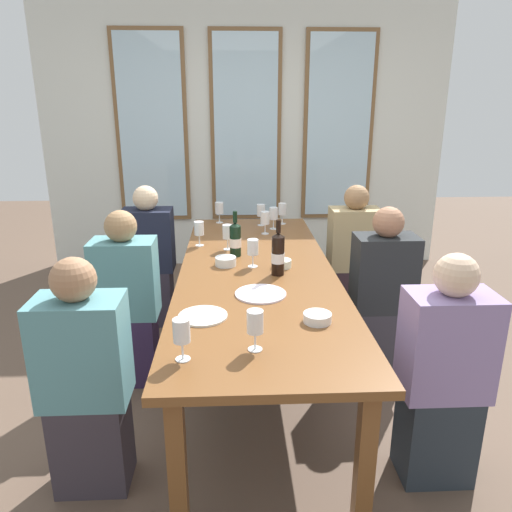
% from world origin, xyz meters
% --- Properties ---
extents(ground_plane, '(12.00, 12.00, 0.00)m').
position_xyz_m(ground_plane, '(0.00, 0.00, 0.00)').
color(ground_plane, brown).
extents(back_wall_with_windows, '(4.12, 0.10, 2.90)m').
position_xyz_m(back_wall_with_windows, '(0.00, 2.37, 1.45)').
color(back_wall_with_windows, silver).
rests_on(back_wall_with_windows, ground).
extents(dining_table, '(0.92, 2.63, 0.74)m').
position_xyz_m(dining_table, '(0.00, 0.00, 0.67)').
color(dining_table, brown).
rests_on(dining_table, ground).
extents(white_plate_0, '(0.23, 0.23, 0.01)m').
position_xyz_m(white_plate_0, '(-0.29, -0.66, 0.74)').
color(white_plate_0, white).
rests_on(white_plate_0, dining_table).
extents(white_plate_1, '(0.27, 0.27, 0.01)m').
position_xyz_m(white_plate_1, '(-0.00, -0.40, 0.74)').
color(white_plate_1, white).
rests_on(white_plate_1, dining_table).
extents(wine_bottle_0, '(0.08, 0.08, 0.33)m').
position_xyz_m(wine_bottle_0, '(0.12, -0.09, 0.87)').
color(wine_bottle_0, black).
rests_on(wine_bottle_0, dining_table).
extents(wine_bottle_1, '(0.08, 0.08, 0.30)m').
position_xyz_m(wine_bottle_1, '(-0.13, 0.28, 0.85)').
color(wine_bottle_1, black).
rests_on(wine_bottle_1, dining_table).
extents(tasting_bowl_0, '(0.13, 0.13, 0.04)m').
position_xyz_m(tasting_bowl_0, '(0.24, -0.74, 0.76)').
color(tasting_bowl_0, white).
rests_on(tasting_bowl_0, dining_table).
extents(tasting_bowl_1, '(0.13, 0.13, 0.05)m').
position_xyz_m(tasting_bowl_1, '(-0.19, 0.09, 0.77)').
color(tasting_bowl_1, white).
rests_on(tasting_bowl_1, dining_table).
extents(tasting_bowl_2, '(0.11, 0.11, 0.05)m').
position_xyz_m(tasting_bowl_2, '(0.16, 0.04, 0.76)').
color(tasting_bowl_2, white).
rests_on(tasting_bowl_2, dining_table).
extents(wine_glass_0, '(0.07, 0.07, 0.17)m').
position_xyz_m(wine_glass_0, '(-0.18, 0.43, 0.86)').
color(wine_glass_0, white).
rests_on(wine_glass_0, dining_table).
extents(wine_glass_1, '(0.07, 0.07, 0.17)m').
position_xyz_m(wine_glass_1, '(-0.06, -0.99, 0.86)').
color(wine_glass_1, white).
rests_on(wine_glass_1, dining_table).
extents(wine_glass_2, '(0.07, 0.07, 0.17)m').
position_xyz_m(wine_glass_2, '(0.18, 0.97, 0.86)').
color(wine_glass_2, white).
rests_on(wine_glass_2, dining_table).
extents(wine_glass_3, '(0.07, 0.07, 0.17)m').
position_xyz_m(wine_glass_3, '(0.09, 1.09, 0.86)').
color(wine_glass_3, white).
rests_on(wine_glass_3, dining_table).
extents(wine_glass_4, '(0.07, 0.07, 0.17)m').
position_xyz_m(wine_glass_4, '(0.10, 0.82, 0.86)').
color(wine_glass_4, white).
rests_on(wine_glass_4, dining_table).
extents(wine_glass_5, '(0.07, 0.07, 0.17)m').
position_xyz_m(wine_glass_5, '(-0.25, 1.20, 0.86)').
color(wine_glass_5, white).
rests_on(wine_glass_5, dining_table).
extents(wine_glass_6, '(0.07, 0.07, 0.17)m').
position_xyz_m(wine_glass_6, '(-0.02, 0.06, 0.86)').
color(wine_glass_6, white).
rests_on(wine_glass_6, dining_table).
extents(wine_glass_7, '(0.07, 0.07, 0.17)m').
position_xyz_m(wine_glass_7, '(-0.38, 0.53, 0.86)').
color(wine_glass_7, white).
rests_on(wine_glass_7, dining_table).
extents(wine_glass_8, '(0.07, 0.07, 0.17)m').
position_xyz_m(wine_glass_8, '(-0.34, -1.06, 0.86)').
color(wine_glass_8, white).
rests_on(wine_glass_8, dining_table).
extents(wine_glass_9, '(0.07, 0.07, 0.17)m').
position_xyz_m(wine_glass_9, '(0.27, 1.13, 0.86)').
color(wine_glass_9, white).
rests_on(wine_glass_9, dining_table).
extents(seated_person_0, '(0.38, 0.24, 1.11)m').
position_xyz_m(seated_person_0, '(-0.80, -0.87, 0.53)').
color(seated_person_0, '#383039').
rests_on(seated_person_0, ground).
extents(seated_person_1, '(0.38, 0.24, 1.11)m').
position_xyz_m(seated_person_1, '(0.80, -0.89, 0.53)').
color(seated_person_1, '#262E37').
rests_on(seated_person_1, ground).
extents(seated_person_2, '(0.38, 0.24, 1.11)m').
position_xyz_m(seated_person_2, '(-0.80, 0.87, 0.53)').
color(seated_person_2, '#342D39').
rests_on(seated_person_2, ground).
extents(seated_person_3, '(0.38, 0.24, 1.11)m').
position_xyz_m(seated_person_3, '(0.80, 0.83, 0.53)').
color(seated_person_3, '#35242D').
rests_on(seated_person_3, ground).
extents(seated_person_4, '(0.38, 0.24, 1.11)m').
position_xyz_m(seated_person_4, '(-0.80, 0.02, 0.53)').
color(seated_person_4, '#302140').
rests_on(seated_person_4, ground).
extents(seated_person_5, '(0.38, 0.24, 1.11)m').
position_xyz_m(seated_person_5, '(0.80, 0.04, 0.53)').
color(seated_person_5, '#37353E').
rests_on(seated_person_5, ground).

